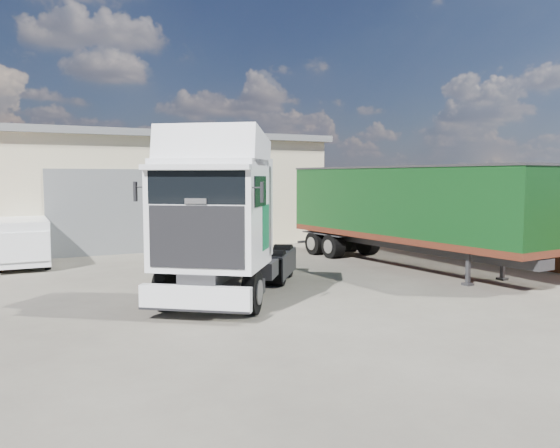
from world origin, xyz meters
name	(u,v)px	position (x,y,z in m)	size (l,w,h in m)	color
ground	(233,298)	(0.00, 0.00, 0.00)	(120.00, 120.00, 0.00)	#282621
brick_boundary_wall	(415,221)	(11.50, 6.00, 1.25)	(0.35, 26.00, 2.50)	#964526
tractor_unit	(222,229)	(-0.36, -0.14, 1.90)	(6.02, 6.82, 4.53)	black
box_trailer	(404,206)	(7.53, 2.06, 2.23)	(3.24, 11.16, 3.66)	#2D2D30
panel_van	(22,242)	(-4.88, 8.56, 0.90)	(1.81, 4.28, 1.74)	black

